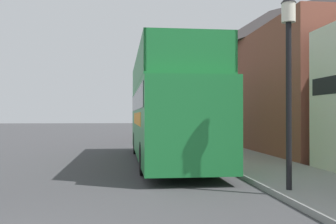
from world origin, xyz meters
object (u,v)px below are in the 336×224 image
parked_car_ahead_of_bus (162,135)px  tour_bus (168,115)px  lamp_post_nearest (289,54)px  lamp_post_second (209,77)px  lamp_post_third (179,92)px

parked_car_ahead_of_bus → tour_bus: bearing=-92.5°
tour_bus → lamp_post_nearest: bearing=-73.8°
parked_car_ahead_of_bus → lamp_post_second: (1.60, -6.21, 3.00)m
lamp_post_nearest → lamp_post_second: bearing=89.2°
tour_bus → lamp_post_nearest: (2.06, -6.94, 1.41)m
tour_bus → lamp_post_third: 11.56m
parked_car_ahead_of_bus → lamp_post_third: size_ratio=0.89×
lamp_post_nearest → tour_bus: bearing=106.5°
parked_car_ahead_of_bus → lamp_post_third: bearing=64.7°
parked_car_ahead_of_bus → lamp_post_third: lamp_post_third is taller
lamp_post_nearest → lamp_post_third: (-0.01, 18.20, 0.23)m
lamp_post_second → parked_car_ahead_of_bus: bearing=104.4°
parked_car_ahead_of_bus → lamp_post_nearest: (1.47, -15.31, 2.66)m
parked_car_ahead_of_bus → lamp_post_nearest: bearing=-83.0°
lamp_post_second → lamp_post_nearest: bearing=-90.8°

